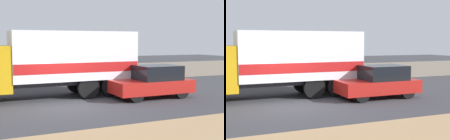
{
  "view_description": "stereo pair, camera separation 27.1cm",
  "coord_description": "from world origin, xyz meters",
  "views": [
    {
      "loc": [
        -3.5,
        -12.84,
        2.81
      ],
      "look_at": [
        2.75,
        1.4,
        1.37
      ],
      "focal_mm": 50.0,
      "sensor_mm": 36.0,
      "label": 1
    },
    {
      "loc": [
        -3.25,
        -12.94,
        2.81
      ],
      "look_at": [
        2.75,
        1.4,
        1.37
      ],
      "focal_mm": 50.0,
      "sensor_mm": 36.0,
      "label": 2
    }
  ],
  "objects": [
    {
      "name": "ground_plane",
      "position": [
        0.0,
        0.0,
        0.0
      ],
      "size": [
        80.0,
        80.0,
        0.0
      ],
      "primitive_type": "plane",
      "color": "#38383D"
    },
    {
      "name": "stone_wall_backdrop",
      "position": [
        0.0,
        7.26,
        0.6
      ],
      "size": [
        60.0,
        0.35,
        1.19
      ],
      "color": "gray",
      "rests_on": "ground_plane"
    },
    {
      "name": "box_truck",
      "position": [
        0.3,
        2.41,
        1.83
      ],
      "size": [
        8.2,
        2.37,
        3.29
      ],
      "rotation": [
        0.0,
        0.0,
        3.14
      ],
      "color": "gold",
      "rests_on": "ground_plane"
    },
    {
      "name": "car_hatchback",
      "position": [
        4.56,
        0.39,
        0.79
      ],
      "size": [
        4.04,
        1.79,
        1.61
      ],
      "rotation": [
        0.0,
        0.0,
        3.14
      ],
      "color": "#B21E19",
      "rests_on": "ground_plane"
    }
  ]
}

